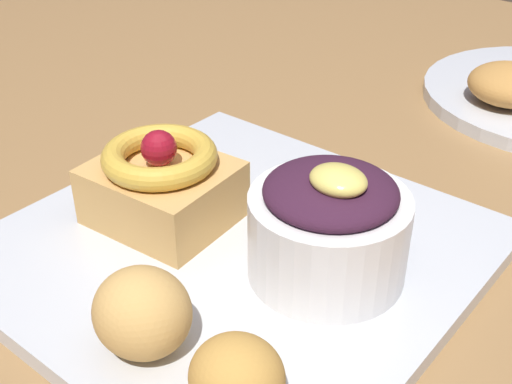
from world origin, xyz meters
The scene contains 7 objects.
dining_table centered at (0.00, 0.00, 0.64)m, with size 1.39×0.99×0.73m.
front_plate centered at (-0.06, -0.18, 0.74)m, with size 0.28×0.28×0.01m, color silver.
cake_slice centered at (-0.11, -0.19, 0.77)m, with size 0.09×0.08×0.06m.
berry_ramekin centered at (0.00, -0.17, 0.78)m, with size 0.09×0.09×0.08m.
fritter_front centered at (0.02, -0.28, 0.76)m, with size 0.04×0.04×0.04m, color gold.
fritter_middle centered at (-0.04, -0.28, 0.76)m, with size 0.05×0.05×0.05m, color tan.
back_pastry centered at (-0.01, 0.14, 0.76)m, with size 0.07×0.07×0.03m, color #B77F3D.
Camera 1 is at (0.16, -0.43, 0.99)m, focal length 46.49 mm.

